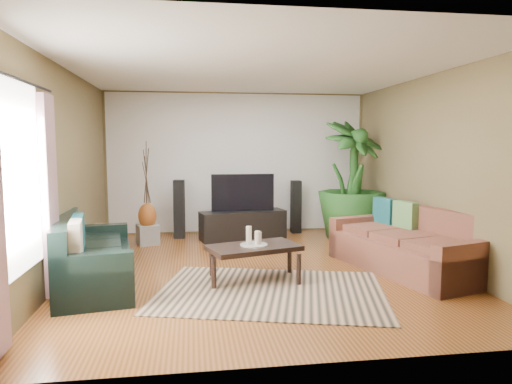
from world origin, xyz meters
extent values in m
plane|color=brown|center=(0.00, 0.00, 0.00)|extent=(5.50, 5.50, 0.00)
plane|color=white|center=(0.00, 0.00, 2.70)|extent=(5.50, 5.50, 0.00)
plane|color=brown|center=(0.00, 2.75, 1.35)|extent=(5.00, 0.00, 5.00)
plane|color=brown|center=(0.00, -2.75, 1.35)|extent=(5.00, 0.00, 5.00)
plane|color=brown|center=(-2.50, 0.00, 1.35)|extent=(0.00, 5.50, 5.50)
plane|color=brown|center=(2.50, 0.00, 1.35)|extent=(0.00, 5.50, 5.50)
plane|color=white|center=(0.00, 2.74, 1.35)|extent=(4.90, 0.00, 4.90)
plane|color=white|center=(-2.48, -1.60, 1.40)|extent=(0.00, 1.80, 1.80)
cube|color=gray|center=(-2.43, -0.85, 1.15)|extent=(0.08, 0.35, 2.20)
cylinder|color=black|center=(-2.43, -1.60, 2.30)|extent=(0.03, 1.90, 0.03)
cube|color=black|center=(-2.06, -0.43, 0.42)|extent=(1.13, 2.03, 0.85)
cube|color=brown|center=(1.97, -0.34, 0.42)|extent=(1.57, 2.40, 0.85)
cube|color=tan|center=(0.01, -0.98, 0.01)|extent=(2.99, 2.44, 0.01)
cube|color=black|center=(-0.13, -0.52, 0.23)|extent=(1.24, 0.91, 0.45)
cylinder|color=gray|center=(-0.13, -0.52, 0.46)|extent=(0.34, 0.34, 0.02)
cylinder|color=#EEE0C9|center=(-0.19, -0.49, 0.58)|extent=(0.07, 0.07, 0.22)
cylinder|color=#F1E4CC|center=(-0.09, -0.56, 0.56)|extent=(0.07, 0.07, 0.17)
cylinder|color=#F3E6CD|center=(-0.06, -0.46, 0.54)|extent=(0.07, 0.07, 0.14)
cube|color=black|center=(0.02, 2.04, 0.26)|extent=(1.61, 0.78, 0.51)
cube|color=black|center=(0.02, 2.06, 0.85)|extent=(1.13, 0.06, 0.67)
cube|color=black|center=(-1.12, 2.31, 0.53)|extent=(0.21, 0.23, 1.07)
cube|color=black|center=(1.11, 2.50, 0.51)|extent=(0.18, 0.20, 1.02)
imported|color=#1E4D19|center=(1.96, 1.76, 1.07)|extent=(1.63, 1.63, 2.14)
cylinder|color=black|center=(1.96, 1.76, 0.15)|extent=(0.40, 0.40, 0.31)
cube|color=gray|center=(-1.65, 1.83, 0.17)|extent=(0.43, 0.43, 0.34)
ellipsoid|color=brown|center=(-1.65, 1.83, 0.49)|extent=(0.31, 0.31, 0.43)
cube|color=#965C31|center=(-2.25, 1.10, 0.23)|extent=(0.56, 0.56, 0.47)
camera|label=1|loc=(-0.89, -6.07, 1.72)|focal=32.00mm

